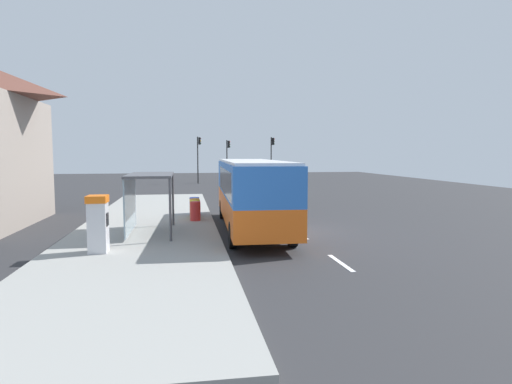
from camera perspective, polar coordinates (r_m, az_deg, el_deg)
ground_plane at (r=33.73m, az=-1.21°, el=-0.97°), size 56.00×92.00×0.04m
sidewalk_platform at (r=21.56m, az=-13.74°, el=-4.26°), size 6.20×30.00×0.18m
lane_stripe_seg_0 at (r=14.54m, az=10.99°, el=-9.07°), size 0.16×2.20×0.01m
lane_stripe_seg_1 at (r=19.20m, az=5.82°, el=-5.54°), size 0.16×2.20×0.01m
lane_stripe_seg_2 at (r=23.99m, az=2.72°, el=-3.38°), size 0.16×2.20×0.01m
lane_stripe_seg_3 at (r=28.86m, az=0.66°, el=-1.94°), size 0.16×2.20×0.01m
lane_stripe_seg_4 at (r=33.76m, az=-0.79°, el=-0.92°), size 0.16×2.20×0.01m
lane_stripe_seg_5 at (r=38.69m, az=-1.88°, el=-0.16°), size 0.16×2.20×0.01m
lane_stripe_seg_6 at (r=43.64m, az=-2.72°, el=0.44°), size 0.16×2.20×0.01m
lane_stripe_seg_7 at (r=48.60m, az=-3.39°, el=0.91°), size 0.16×2.20×0.01m
bus at (r=19.91m, az=-0.65°, el=0.20°), size 2.86×11.08×3.21m
white_van at (r=38.63m, az=1.04°, el=1.83°), size 2.13×5.24×2.30m
sedan_near at (r=57.03m, az=-2.19°, el=2.32°), size 1.87×4.42×1.52m
ticket_machine at (r=15.73m, az=-19.92°, el=-3.87°), size 0.66×0.76×1.94m
recycling_bin_red at (r=22.02m, az=-7.93°, el=-2.48°), size 0.52×0.52×0.95m
recycling_bin_yellow at (r=22.71m, az=-7.97°, el=-2.25°), size 0.52×0.52×0.95m
recycling_bin_orange at (r=23.41m, az=-8.01°, el=-2.04°), size 0.52×0.52×0.95m
recycling_bin_blue at (r=24.10m, az=-8.04°, el=-1.83°), size 0.52×0.52×0.95m
traffic_light_near_side at (r=51.84m, az=2.10°, el=5.13°), size 0.49×0.28×5.43m
traffic_light_far_side at (r=51.66m, az=-7.51°, el=5.11°), size 0.49×0.28×5.46m
traffic_light_median at (r=52.68m, az=-3.71°, el=4.91°), size 0.49×0.28×5.11m
bus_shelter at (r=18.80m, az=-14.52°, el=0.53°), size 1.80×4.00×2.50m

